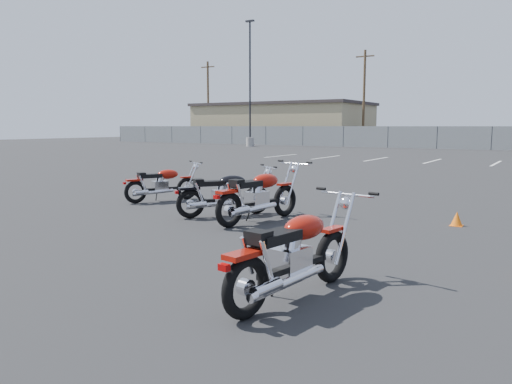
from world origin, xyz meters
The scene contains 12 objects.
ground centered at (0.00, 0.00, 0.00)m, with size 120.00×120.00×0.00m, color black.
motorcycle_front_red centered at (-3.42, 2.10, 0.43)m, with size 1.21×1.85×0.94m.
motorcycle_second_black centered at (-0.98, 1.27, 0.46)m, with size 1.54×1.88×1.01m.
motorcycle_third_red centered at (-0.05, 1.11, 0.51)m, with size 0.95×2.27×1.11m.
motorcycle_rear_red centered at (2.50, -2.35, 0.49)m, with size 0.85×2.17×1.07m.
training_cone_near centered at (3.23, 2.69, 0.13)m, with size 0.22×0.22×0.27m.
light_pole_west centered at (-19.25, 30.97, 2.90)m, with size 0.80×0.70×10.95m.
chainlink_fence centered at (0.00, 35.00, 0.90)m, with size 80.06×0.06×1.80m.
tan_building_west centered at (-22.00, 42.00, 2.16)m, with size 18.40×10.40×4.30m.
utility_pole_a centered at (-30.00, 39.00, 4.69)m, with size 1.80×0.24×9.00m.
utility_pole_b centered at (-12.00, 40.00, 4.69)m, with size 1.80×0.24×9.00m.
parking_line_stripes centered at (-2.50, 20.00, 0.00)m, with size 15.12×4.00×0.01m.
Camera 1 is at (4.84, -6.88, 1.82)m, focal length 35.00 mm.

